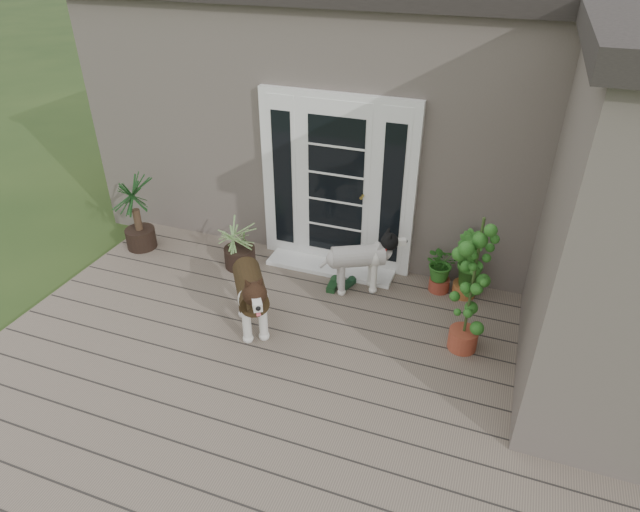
% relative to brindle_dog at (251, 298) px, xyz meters
% --- Properties ---
extents(deck, '(6.20, 4.60, 0.12)m').
position_rel_brindle_dog_xyz_m(deck, '(0.59, -0.61, -0.45)').
color(deck, '#6B5B4C').
rests_on(deck, ground).
extents(house_main, '(7.40, 4.00, 3.10)m').
position_rel_brindle_dog_xyz_m(house_main, '(0.59, 3.64, 1.04)').
color(house_main, '#665E54').
rests_on(house_main, ground).
extents(door_unit, '(1.90, 0.14, 2.15)m').
position_rel_brindle_dog_xyz_m(door_unit, '(0.39, 1.59, 0.68)').
color(door_unit, white).
rests_on(door_unit, deck).
extents(door_step, '(1.60, 0.40, 0.05)m').
position_rel_brindle_dog_xyz_m(door_step, '(0.39, 1.39, -0.37)').
color(door_step, white).
rests_on(door_step, deck).
extents(brindle_dog, '(0.86, 1.01, 0.79)m').
position_rel_brindle_dog_xyz_m(brindle_dog, '(0.00, 0.00, 0.00)').
color(brindle_dog, '#3B2A15').
rests_on(brindle_dog, deck).
extents(white_dog, '(0.88, 0.69, 0.68)m').
position_rel_brindle_dog_xyz_m(white_dog, '(0.84, 1.06, -0.05)').
color(white_dog, white).
rests_on(white_dog, deck).
extents(spider_plant, '(0.82, 0.82, 0.69)m').
position_rel_brindle_dog_xyz_m(spider_plant, '(-0.70, 1.06, -0.05)').
color(spider_plant, '#8DA364').
rests_on(spider_plant, deck).
extents(yucca, '(0.83, 0.83, 1.06)m').
position_rel_brindle_dog_xyz_m(yucca, '(-2.16, 1.02, 0.14)').
color(yucca, black).
rests_on(yucca, deck).
extents(herb_a, '(0.55, 0.55, 0.52)m').
position_rel_brindle_dog_xyz_m(herb_a, '(1.75, 1.39, -0.13)').
color(herb_a, '#225D1A').
rests_on(herb_a, deck).
extents(herb_b, '(0.56, 0.56, 0.59)m').
position_rel_brindle_dog_xyz_m(herb_b, '(2.04, 1.39, -0.10)').
color(herb_b, '#1B5418').
rests_on(herb_b, deck).
extents(herb_c, '(0.32, 0.32, 0.49)m').
position_rel_brindle_dog_xyz_m(herb_c, '(2.88, 1.39, -0.15)').
color(herb_c, '#2A5C1A').
rests_on(herb_c, deck).
extents(sapling, '(0.60, 0.60, 1.56)m').
position_rel_brindle_dog_xyz_m(sapling, '(2.15, 0.44, 0.38)').
color(sapling, '#2B621C').
rests_on(sapling, deck).
extents(clog_left, '(0.16, 0.31, 0.09)m').
position_rel_brindle_dog_xyz_m(clog_left, '(0.56, 1.01, -0.35)').
color(clog_left, '#16381A').
rests_on(clog_left, deck).
extents(clog_right, '(0.20, 0.28, 0.08)m').
position_rel_brindle_dog_xyz_m(clog_right, '(0.72, 1.10, -0.35)').
color(clog_right, '#173A21').
rests_on(clog_right, deck).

